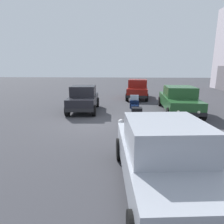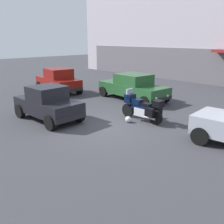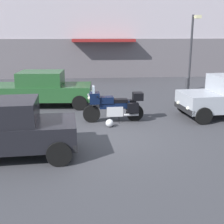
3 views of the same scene
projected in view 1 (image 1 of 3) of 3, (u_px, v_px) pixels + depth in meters
name	position (u px, v px, depth m)	size (l,w,h in m)	color
ground_plane	(100.00, 123.00, 9.30)	(80.00, 80.00, 0.00)	#38383D
motorcycle	(135.00, 114.00, 8.55)	(2.26, 0.76, 1.36)	black
helmet	(121.00, 122.00, 8.93)	(0.28, 0.28, 0.28)	silver
car_hatchback_near	(162.00, 157.00, 4.05)	(3.98, 2.10, 1.64)	#9EA3AD
car_sedan_far	(179.00, 99.00, 11.32)	(4.66, 2.18, 1.56)	#235128
car_compact_side	(84.00, 99.00, 11.63)	(3.54, 1.87, 1.56)	black
car_wagon_end	(137.00, 89.00, 16.28)	(3.99, 2.12, 1.64)	maroon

